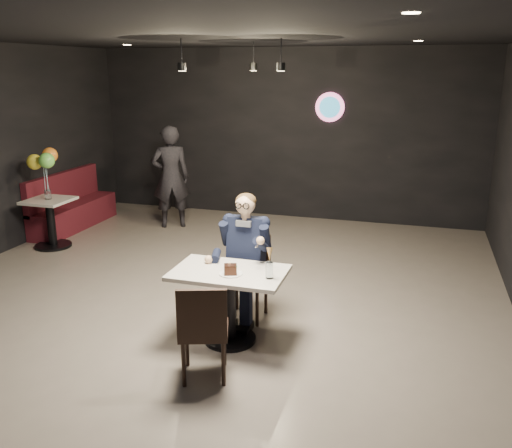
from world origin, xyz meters
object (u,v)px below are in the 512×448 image
(chair_far, at_px, (247,278))
(side_table, at_px, (51,222))
(seated_man, at_px, (246,256))
(passerby, at_px, (171,177))
(sundae_glass, at_px, (269,270))
(chair_near, at_px, (204,328))
(booth_bench, at_px, (73,201))
(balloon_vase, at_px, (48,195))
(main_table, at_px, (230,306))

(chair_far, bearing_deg, side_table, 157.59)
(seated_man, bearing_deg, passerby, 127.33)
(seated_man, distance_m, sundae_glass, 0.76)
(side_table, bearing_deg, chair_near, -36.94)
(chair_far, height_order, booth_bench, booth_bench)
(chair_far, height_order, passerby, passerby)
(chair_near, relative_size, seated_man, 0.64)
(seated_man, bearing_deg, side_table, 157.59)
(side_table, bearing_deg, balloon_vase, 0.00)
(main_table, xyz_separation_m, balloon_vase, (-3.60, 2.03, 0.45))
(seated_man, relative_size, booth_bench, 0.76)
(sundae_glass, bearing_deg, seated_man, 124.24)
(chair_near, distance_m, side_table, 4.50)
(chair_far, distance_m, passerby, 3.85)
(chair_far, height_order, sundae_glass, chair_far)
(side_table, bearing_deg, chair_far, -22.41)
(seated_man, bearing_deg, booth_bench, 147.50)
(chair_far, bearing_deg, passerby, 127.33)
(sundae_glass, relative_size, side_table, 0.20)
(sundae_glass, bearing_deg, balloon_vase, 152.35)
(chair_far, bearing_deg, balloon_vase, 157.59)
(side_table, relative_size, balloon_vase, 5.58)
(side_table, height_order, balloon_vase, balloon_vase)
(main_table, height_order, chair_near, chair_near)
(chair_near, relative_size, booth_bench, 0.48)
(main_table, bearing_deg, chair_near, -90.00)
(balloon_vase, bearing_deg, booth_bench, 106.70)
(chair_far, height_order, chair_near, same)
(sundae_glass, relative_size, balloon_vase, 1.13)
(chair_near, relative_size, side_table, 1.17)
(side_table, relative_size, passerby, 0.45)
(side_table, xyz_separation_m, balloon_vase, (0.00, 0.00, 0.43))
(booth_bench, xyz_separation_m, passerby, (1.58, 0.56, 0.39))
(main_table, bearing_deg, side_table, 150.52)
(booth_bench, bearing_deg, passerby, 19.45)
(chair_far, height_order, side_table, chair_far)
(main_table, xyz_separation_m, chair_far, (0.00, 0.55, 0.09))
(main_table, distance_m, chair_far, 0.56)
(main_table, distance_m, chair_near, 0.68)
(chair_near, bearing_deg, booth_bench, 117.53)
(main_table, distance_m, passerby, 4.30)
(chair_near, bearing_deg, sundae_glass, 35.78)
(chair_far, bearing_deg, booth_bench, 147.50)
(chair_far, distance_m, sundae_glass, 0.84)
(seated_man, distance_m, balloon_vase, 3.89)
(main_table, bearing_deg, sundae_glass, -9.77)
(seated_man, relative_size, side_table, 1.84)
(side_table, bearing_deg, booth_bench, 106.70)
(chair_far, bearing_deg, sundae_glass, -55.76)
(chair_far, relative_size, chair_near, 1.00)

